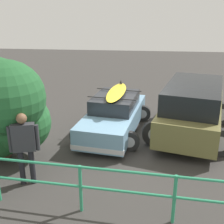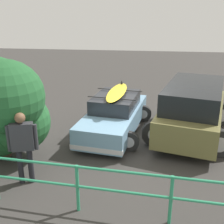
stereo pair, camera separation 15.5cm
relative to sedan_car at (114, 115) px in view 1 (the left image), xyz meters
The scene contains 6 objects.
ground_plane 0.98m from the sedan_car, 145.37° to the left, with size 44.00×44.00×0.02m, color #383533.
sedan_car is the anchor object (origin of this frame).
suv_car 2.64m from the sedan_car, behind, with size 3.27×4.64×1.79m.
person_bystander 3.87m from the sedan_car, 62.94° to the left, with size 0.69×0.35×1.84m.
railing_fence 4.39m from the sedan_car, 99.47° to the left, with size 9.55×0.71×1.09m.
bush_near_left 3.83m from the sedan_car, 39.66° to the left, with size 2.83×2.43×2.95m.
Camera 1 is at (-0.39, 8.65, 4.01)m, focal length 45.00 mm.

